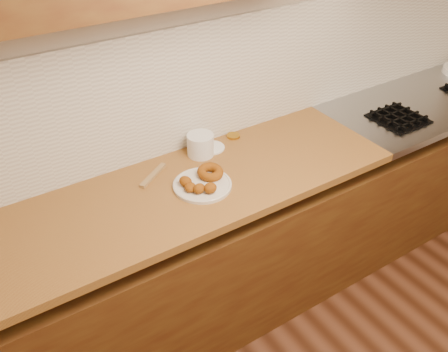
% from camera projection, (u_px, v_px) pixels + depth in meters
% --- Properties ---
extents(wall_back, '(4.00, 0.02, 2.70)m').
position_uv_depth(wall_back, '(238.00, 45.00, 2.24)').
color(wall_back, tan).
rests_on(wall_back, ground).
extents(base_cabinet, '(3.60, 0.60, 0.77)m').
position_uv_depth(base_cabinet, '(267.00, 234.00, 2.59)').
color(base_cabinet, '#543713').
rests_on(base_cabinet, floor).
extents(butcher_block, '(2.30, 0.62, 0.04)m').
position_uv_depth(butcher_block, '(150.00, 204.00, 2.02)').
color(butcher_block, olive).
rests_on(butcher_block, base_cabinet).
extents(stovetop, '(1.30, 0.62, 0.04)m').
position_uv_depth(stovetop, '(427.00, 101.00, 2.81)').
color(stovetop, '#9EA0A5').
rests_on(stovetop, base_cabinet).
extents(backsplash, '(3.60, 0.02, 0.60)m').
position_uv_depth(backsplash, '(239.00, 76.00, 2.32)').
color(backsplash, silver).
rests_on(backsplash, wall_back).
extents(burner_grates, '(0.91, 0.26, 0.03)m').
position_uv_depth(burner_grates, '(437.00, 103.00, 2.72)').
color(burner_grates, black).
rests_on(burner_grates, stovetop).
extents(donut_plate, '(0.26, 0.26, 0.01)m').
position_uv_depth(donut_plate, '(202.00, 185.00, 2.08)').
color(donut_plate, beige).
rests_on(donut_plate, butcher_block).
extents(ring_donut, '(0.15, 0.16, 0.05)m').
position_uv_depth(ring_donut, '(210.00, 172.00, 2.11)').
color(ring_donut, brown).
rests_on(ring_donut, donut_plate).
extents(fried_dough_chunks, '(0.13, 0.16, 0.05)m').
position_uv_depth(fried_dough_chunks, '(197.00, 186.00, 2.02)').
color(fried_dough_chunks, brown).
rests_on(fried_dough_chunks, donut_plate).
extents(plastic_tub, '(0.13, 0.13, 0.11)m').
position_uv_depth(plastic_tub, '(200.00, 145.00, 2.26)').
color(plastic_tub, silver).
rests_on(plastic_tub, butcher_block).
extents(tub_lid, '(0.16, 0.16, 0.01)m').
position_uv_depth(tub_lid, '(212.00, 148.00, 2.34)').
color(tub_lid, white).
rests_on(tub_lid, butcher_block).
extents(brass_jar_lid, '(0.09, 0.09, 0.01)m').
position_uv_depth(brass_jar_lid, '(233.00, 136.00, 2.43)').
color(brass_jar_lid, '#B08120').
rests_on(brass_jar_lid, butcher_block).
extents(wooden_utensil, '(0.17, 0.13, 0.02)m').
position_uv_depth(wooden_utensil, '(153.00, 175.00, 2.14)').
color(wooden_utensil, olive).
rests_on(wooden_utensil, butcher_block).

